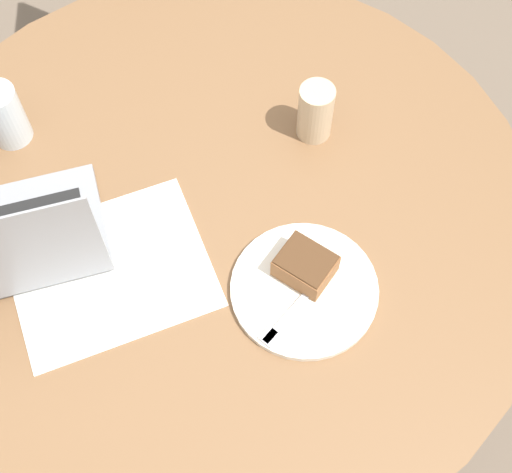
# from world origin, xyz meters

# --- Properties ---
(ground_plane) EXTENTS (12.00, 12.00, 0.00)m
(ground_plane) POSITION_xyz_m (0.00, 0.00, 0.00)
(ground_plane) COLOR #6B5B4C
(dining_table) EXTENTS (1.18, 1.18, 0.74)m
(dining_table) POSITION_xyz_m (0.00, 0.00, 0.57)
(dining_table) COLOR brown
(dining_table) RESTS_ON ground_plane
(paper_document) EXTENTS (0.40, 0.36, 0.00)m
(paper_document) POSITION_xyz_m (0.21, -0.02, 0.74)
(paper_document) COLOR white
(paper_document) RESTS_ON dining_table
(plate) EXTENTS (0.25, 0.25, 0.01)m
(plate) POSITION_xyz_m (-0.01, 0.23, 0.74)
(plate) COLOR silver
(plate) RESTS_ON dining_table
(cake_slice) EXTENTS (0.09, 0.10, 0.05)m
(cake_slice) POSITION_xyz_m (-0.03, 0.21, 0.77)
(cake_slice) COLOR brown
(cake_slice) RESTS_ON plate
(fork) EXTENTS (0.17, 0.04, 0.00)m
(fork) POSITION_xyz_m (0.04, 0.25, 0.75)
(fork) COLOR silver
(fork) RESTS_ON plate
(coffee_glass) EXTENTS (0.06, 0.06, 0.11)m
(coffee_glass) POSITION_xyz_m (-0.25, -0.00, 0.79)
(coffee_glass) COLOR #C6AD89
(coffee_glass) RESTS_ON dining_table
(water_glass) EXTENTS (0.07, 0.07, 0.12)m
(water_glass) POSITION_xyz_m (0.18, -0.37, 0.80)
(water_glass) COLOR silver
(water_glass) RESTS_ON dining_table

